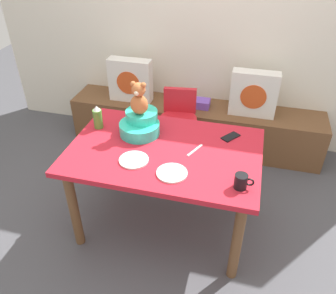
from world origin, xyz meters
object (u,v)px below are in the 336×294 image
book_stack (200,103)px  dinner_plate_far (172,173)px  ketchup_bottle (98,117)px  cell_phone (231,137)px  pillow_floral_left (130,80)px  dining_table (165,161)px  teddy_bear (139,99)px  infant_seat_teal (140,124)px  dinner_plate_near (134,160)px  pillow_floral_right (254,94)px  highchair (178,121)px  coffee_mug (241,181)px

book_stack → dinner_plate_far: (0.07, -1.45, 0.25)m
ketchup_bottle → cell_phone: bearing=6.6°
pillow_floral_left → dining_table: (0.68, -1.18, -0.04)m
teddy_bear → cell_phone: size_ratio=1.74×
book_stack → infant_seat_teal: infant_seat_teal is taller
ketchup_bottle → dinner_plate_near: (0.40, -0.34, -0.08)m
dinner_plate_far → cell_phone: size_ratio=1.39×
pillow_floral_right → dinner_plate_far: pillow_floral_right is taller
dining_table → highchair: size_ratio=1.70×
dinner_plate_near → cell_phone: size_ratio=1.39×
dining_table → ketchup_bottle: (-0.57, 0.15, 0.19)m
cell_phone → dinner_plate_far: bearing=95.1°
ketchup_bottle → dining_table: bearing=-15.3°
teddy_bear → dinner_plate_near: 0.45m
pillow_floral_right → highchair: size_ratio=0.56×
highchair → infant_seat_teal: (-0.16, -0.59, 0.29)m
book_stack → dinner_plate_near: bearing=-98.7°
highchair → dining_table: bearing=-84.4°
pillow_floral_left → dinner_plate_near: pillow_floral_left is taller
teddy_bear → dinner_plate_far: (0.35, -0.42, -0.27)m
highchair → teddy_bear: size_ratio=3.16×
dining_table → infant_seat_teal: 0.34m
pillow_floral_right → dinner_plate_far: bearing=-107.3°
book_stack → pillow_floral_left: bearing=-178.4°
highchair → dinner_plate_far: (0.19, -1.01, 0.22)m
book_stack → infant_seat_teal: (-0.28, -1.03, 0.31)m
coffee_mug → highchair: bearing=121.2°
pillow_floral_left → dinner_plate_near: size_ratio=2.20×
pillow_floral_right → cell_phone: (-0.13, -0.91, 0.06)m
teddy_bear → dinner_plate_near: (0.07, -0.35, -0.27)m
coffee_mug → cell_phone: 0.56m
infant_seat_teal → coffee_mug: size_ratio=2.75×
infant_seat_teal → pillow_floral_right: bearing=51.8°
pillow_floral_left → dinner_plate_near: bearing=-69.2°
dinner_plate_near → pillow_floral_left: bearing=110.8°
dinner_plate_far → book_stack: bearing=92.8°
pillow_floral_left → highchair: 0.75m
coffee_mug → dinner_plate_near: (-0.72, 0.09, -0.04)m
pillow_floral_right → cell_phone: size_ratio=3.06×
pillow_floral_left → dinner_plate_far: size_ratio=2.20×
dinner_plate_near → dinner_plate_far: size_ratio=1.00×
book_stack → cell_phone: size_ratio=1.39×
teddy_bear → coffee_mug: bearing=-29.4°
dining_table → dinner_plate_near: dinner_plate_near is taller
teddy_bear → cell_phone: 0.73m
coffee_mug → dining_table: bearing=153.7°
dining_table → pillow_floral_right: bearing=64.5°
infant_seat_teal → cell_phone: size_ratio=2.29×
pillow_floral_right → highchair: (-0.64, -0.42, -0.16)m
pillow_floral_left → book_stack: 0.75m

